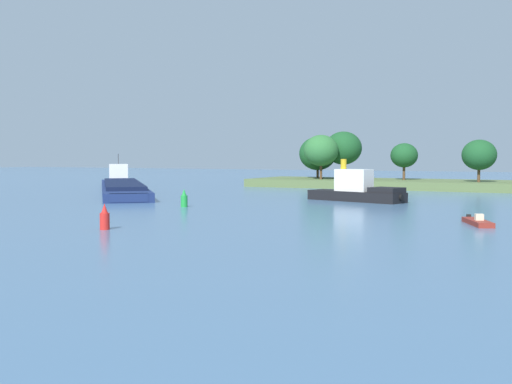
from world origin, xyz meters
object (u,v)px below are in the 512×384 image
at_px(small_motorboat, 478,222).
at_px(cargo_barge, 122,186).
at_px(tugboat, 357,190).
at_px(channel_buoy_red, 105,218).
at_px(channel_buoy_green, 184,199).

xyz_separation_m(small_motorboat, cargo_barge, (-52.85, 22.18, 0.63)).
bearing_deg(cargo_barge, tugboat, -3.56).
distance_m(cargo_barge, tugboat, 36.97).
bearing_deg(cargo_barge, channel_buoy_red, -52.36).
relative_size(tugboat, channel_buoy_red, 6.52).
bearing_deg(small_motorboat, channel_buoy_green, 173.11).
bearing_deg(small_motorboat, channel_buoy_red, -146.65).
bearing_deg(channel_buoy_red, tugboat, 77.67).
bearing_deg(channel_buoy_green, tugboat, 50.20).
height_order(cargo_barge, tugboat, cargo_barge).
bearing_deg(channel_buoy_red, cargo_barge, 127.64).
height_order(small_motorboat, cargo_barge, cargo_barge).
relative_size(cargo_barge, channel_buoy_green, 19.28).
relative_size(channel_buoy_red, channel_buoy_green, 1.00).
xyz_separation_m(small_motorboat, channel_buoy_red, (-23.71, -15.60, 0.59)).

